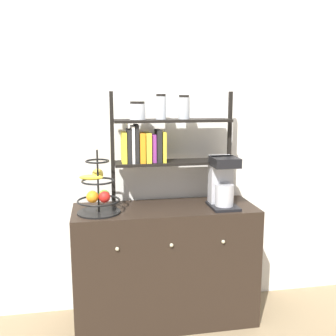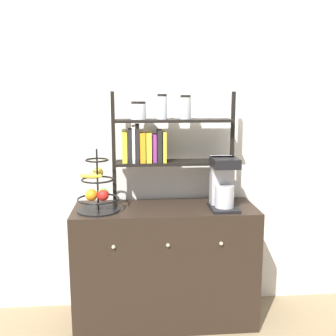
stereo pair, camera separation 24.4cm
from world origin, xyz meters
name	(u,v)px [view 1 (the left image)]	position (x,y,z in m)	size (l,w,h in m)	color
wall_back	(159,130)	(0.00, 0.49, 1.30)	(7.00, 0.05, 2.60)	silver
sideboard	(165,264)	(0.00, 0.22, 0.40)	(1.22, 0.46, 0.81)	black
coffee_maker	(222,181)	(0.38, 0.18, 0.98)	(0.17, 0.24, 0.34)	black
fruit_stand	(98,193)	(-0.43, 0.17, 0.94)	(0.27, 0.27, 0.40)	black
shelf_hutch	(157,138)	(-0.04, 0.30, 1.26)	(0.82, 0.20, 0.76)	black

